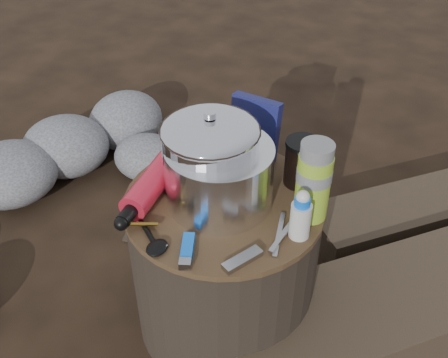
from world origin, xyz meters
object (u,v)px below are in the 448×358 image
at_px(stump, 224,264).
at_px(camping_pot, 211,158).
at_px(travel_mug, 301,163).
at_px(thermos, 313,181).
at_px(fuel_bottle, 152,183).

relative_size(stump, camping_pot, 2.17).
distance_m(stump, travel_mug, 0.33).
bearing_deg(thermos, travel_mug, 120.64).
bearing_deg(stump, fuel_bottle, -161.83).
height_order(fuel_bottle, travel_mug, travel_mug).
bearing_deg(fuel_bottle, travel_mug, 27.74).
bearing_deg(thermos, camping_pot, -170.87).
xyz_separation_m(thermos, travel_mug, (-0.06, 0.10, -0.03)).
height_order(stump, travel_mug, travel_mug).
bearing_deg(thermos, stump, -168.43).
distance_m(camping_pot, fuel_bottle, 0.15).
relative_size(fuel_bottle, thermos, 1.41).
bearing_deg(stump, camping_pot, 175.04).
bearing_deg(stump, thermos, 11.57).
xyz_separation_m(stump, camping_pot, (-0.03, 0.00, 0.31)).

